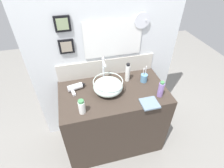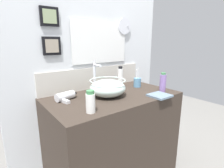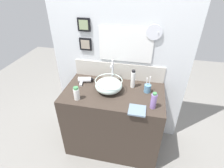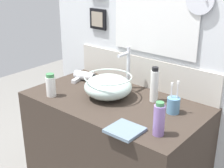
% 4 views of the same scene
% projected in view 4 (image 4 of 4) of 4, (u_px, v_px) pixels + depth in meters
% --- Properties ---
extents(vanity_counter, '(1.10, 0.61, 0.84)m').
position_uv_depth(vanity_counter, '(114.00, 158.00, 2.05)').
color(vanity_counter, '#382D26').
rests_on(vanity_counter, ground).
extents(back_panel, '(1.62, 0.10, 2.48)m').
position_uv_depth(back_panel, '(148.00, 26.00, 1.99)').
color(back_panel, silver).
rests_on(back_panel, ground).
extents(glass_bowl_sink, '(0.30, 0.30, 0.14)m').
position_uv_depth(glass_bowl_sink, '(108.00, 86.00, 1.91)').
color(glass_bowl_sink, silver).
rests_on(glass_bowl_sink, vanity_counter).
extents(faucet, '(0.02, 0.12, 0.28)m').
position_uv_depth(faucet, '(127.00, 65.00, 2.01)').
color(faucet, silver).
rests_on(faucet, vanity_counter).
extents(hair_drier, '(0.20, 0.16, 0.06)m').
position_uv_depth(hair_drier, '(86.00, 77.00, 2.19)').
color(hair_drier, silver).
rests_on(hair_drier, vanity_counter).
extents(toothbrush_cup, '(0.07, 0.07, 0.19)m').
position_uv_depth(toothbrush_cup, '(173.00, 105.00, 1.72)').
color(toothbrush_cup, '#598CB2').
rests_on(toothbrush_cup, vanity_counter).
extents(shampoo_bottle, '(0.06, 0.06, 0.17)m').
position_uv_depth(shampoo_bottle, '(159.00, 119.00, 1.49)').
color(shampoo_bottle, '#8C6BB2').
rests_on(shampoo_bottle, vanity_counter).
extents(soap_dispenser, '(0.05, 0.05, 0.21)m').
position_uv_depth(soap_dispenser, '(154.00, 85.00, 1.85)').
color(soap_dispenser, white).
rests_on(soap_dispenser, vanity_counter).
extents(spray_bottle, '(0.06, 0.06, 0.15)m').
position_uv_depth(spray_bottle, '(51.00, 85.00, 1.93)').
color(spray_bottle, white).
rests_on(spray_bottle, vanity_counter).
extents(hand_towel, '(0.16, 0.16, 0.02)m').
position_uv_depth(hand_towel, '(125.00, 130.00, 1.54)').
color(hand_towel, slate).
rests_on(hand_towel, vanity_counter).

